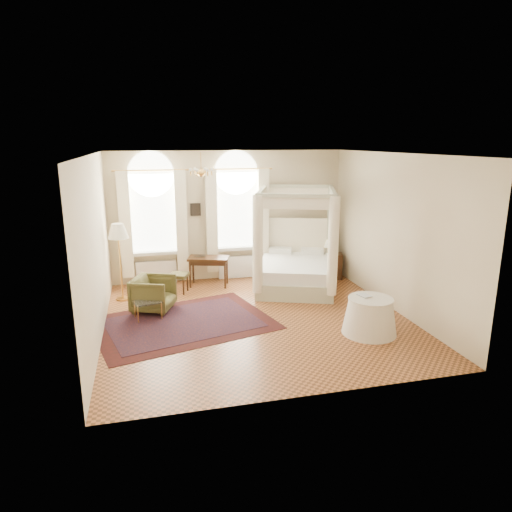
{
  "coord_description": "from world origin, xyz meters",
  "views": [
    {
      "loc": [
        -2.1,
        -8.48,
        3.56
      ],
      "look_at": [
        0.09,
        0.4,
        1.22
      ],
      "focal_mm": 32.0,
      "sensor_mm": 36.0,
      "label": 1
    }
  ],
  "objects_px": {
    "armchair": "(153,294)",
    "stool": "(179,277)",
    "writing_desk": "(209,261)",
    "canopy_bed": "(295,266)",
    "coffee_table": "(148,303)",
    "floor_lamp": "(118,235)",
    "side_table": "(370,316)",
    "nightstand": "(333,266)"
  },
  "relations": [
    {
      "from": "armchair",
      "to": "stool",
      "type": "bearing_deg",
      "value": -8.28
    },
    {
      "from": "armchair",
      "to": "writing_desk",
      "type": "bearing_deg",
      "value": -22.2
    },
    {
      "from": "canopy_bed",
      "to": "coffee_table",
      "type": "distance_m",
      "value": 3.76
    },
    {
      "from": "floor_lamp",
      "to": "armchair",
      "type": "bearing_deg",
      "value": -52.73
    },
    {
      "from": "coffee_table",
      "to": "floor_lamp",
      "type": "bearing_deg",
      "value": 112.25
    },
    {
      "from": "coffee_table",
      "to": "side_table",
      "type": "relative_size",
      "value": 0.6
    },
    {
      "from": "armchair",
      "to": "canopy_bed",
      "type": "bearing_deg",
      "value": -55.81
    },
    {
      "from": "coffee_table",
      "to": "canopy_bed",
      "type": "bearing_deg",
      "value": 18.55
    },
    {
      "from": "stool",
      "to": "side_table",
      "type": "xyz_separation_m",
      "value": [
        3.29,
        -3.25,
        -0.05
      ]
    },
    {
      "from": "side_table",
      "to": "nightstand",
      "type": "bearing_deg",
      "value": 77.76
    },
    {
      "from": "nightstand",
      "to": "floor_lamp",
      "type": "xyz_separation_m",
      "value": [
        -5.36,
        -0.44,
        1.18
      ]
    },
    {
      "from": "canopy_bed",
      "to": "nightstand",
      "type": "xyz_separation_m",
      "value": [
        1.25,
        0.59,
        -0.23
      ]
    },
    {
      "from": "writing_desk",
      "to": "stool",
      "type": "distance_m",
      "value": 0.88
    },
    {
      "from": "coffee_table",
      "to": "side_table",
      "type": "xyz_separation_m",
      "value": [
        4.05,
        -1.73,
        0.01
      ]
    },
    {
      "from": "writing_desk",
      "to": "armchair",
      "type": "relative_size",
      "value": 1.33
    },
    {
      "from": "floor_lamp",
      "to": "side_table",
      "type": "xyz_separation_m",
      "value": [
        4.6,
        -3.07,
        -1.16
      ]
    },
    {
      "from": "armchair",
      "to": "floor_lamp",
      "type": "xyz_separation_m",
      "value": [
        -0.68,
        0.89,
        1.13
      ]
    },
    {
      "from": "floor_lamp",
      "to": "canopy_bed",
      "type": "bearing_deg",
      "value": -2.12
    },
    {
      "from": "nightstand",
      "to": "floor_lamp",
      "type": "relative_size",
      "value": 0.37
    },
    {
      "from": "floor_lamp",
      "to": "nightstand",
      "type": "bearing_deg",
      "value": 4.7
    },
    {
      "from": "stool",
      "to": "armchair",
      "type": "relative_size",
      "value": 0.65
    },
    {
      "from": "canopy_bed",
      "to": "floor_lamp",
      "type": "xyz_separation_m",
      "value": [
        -4.11,
        0.15,
        0.95
      ]
    },
    {
      "from": "canopy_bed",
      "to": "stool",
      "type": "distance_m",
      "value": 2.83
    },
    {
      "from": "nightstand",
      "to": "writing_desk",
      "type": "relative_size",
      "value": 0.6
    },
    {
      "from": "side_table",
      "to": "armchair",
      "type": "bearing_deg",
      "value": 150.88
    },
    {
      "from": "nightstand",
      "to": "armchair",
      "type": "bearing_deg",
      "value": -164.11
    },
    {
      "from": "floor_lamp",
      "to": "side_table",
      "type": "distance_m",
      "value": 5.65
    },
    {
      "from": "armchair",
      "to": "floor_lamp",
      "type": "bearing_deg",
      "value": 59.27
    },
    {
      "from": "canopy_bed",
      "to": "nightstand",
      "type": "distance_m",
      "value": 1.4
    },
    {
      "from": "armchair",
      "to": "floor_lamp",
      "type": "relative_size",
      "value": 0.46
    },
    {
      "from": "coffee_table",
      "to": "floor_lamp",
      "type": "distance_m",
      "value": 1.86
    },
    {
      "from": "writing_desk",
      "to": "nightstand",
      "type": "bearing_deg",
      "value": -1.68
    },
    {
      "from": "coffee_table",
      "to": "writing_desk",
      "type": "bearing_deg",
      "value": 51.11
    },
    {
      "from": "armchair",
      "to": "side_table",
      "type": "height_order",
      "value": "armchair"
    },
    {
      "from": "armchair",
      "to": "coffee_table",
      "type": "xyz_separation_m",
      "value": [
        -0.13,
        -0.45,
        -0.04
      ]
    },
    {
      "from": "side_table",
      "to": "floor_lamp",
      "type": "bearing_deg",
      "value": 146.22
    },
    {
      "from": "writing_desk",
      "to": "stool",
      "type": "xyz_separation_m",
      "value": [
        -0.76,
        -0.36,
        -0.24
      ]
    },
    {
      "from": "nightstand",
      "to": "coffee_table",
      "type": "height_order",
      "value": "nightstand"
    },
    {
      "from": "nightstand",
      "to": "writing_desk",
      "type": "bearing_deg",
      "value": 178.32
    },
    {
      "from": "writing_desk",
      "to": "side_table",
      "type": "height_order",
      "value": "writing_desk"
    },
    {
      "from": "nightstand",
      "to": "armchair",
      "type": "xyz_separation_m",
      "value": [
        -4.68,
        -1.33,
        0.05
      ]
    },
    {
      "from": "writing_desk",
      "to": "side_table",
      "type": "relative_size",
      "value": 1.07
    }
  ]
}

